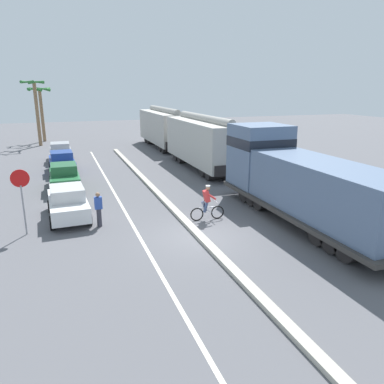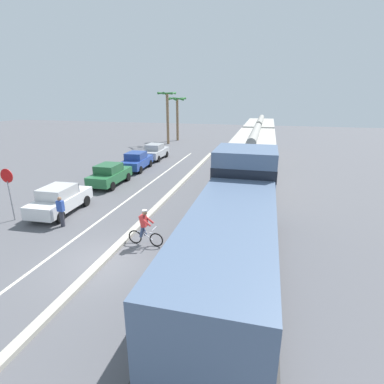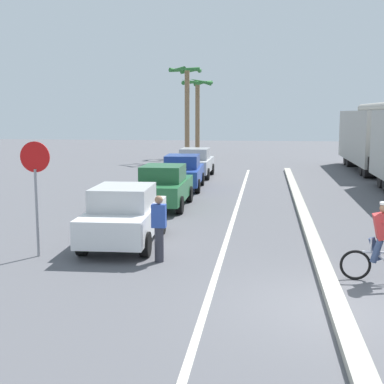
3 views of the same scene
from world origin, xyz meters
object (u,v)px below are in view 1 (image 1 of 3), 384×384
Objects in this scene: hopper_car_lead at (204,142)px; parked_car_silver at (61,152)px; stop_sign at (21,189)px; parked_car_white at (68,202)px; locomotive at (296,182)px; pedestrian_by_cars at (99,209)px; palm_tree_near at (36,98)px; hopper_car_middle at (164,128)px; cyclist at (207,204)px; parked_car_green at (64,176)px; parked_car_blue at (62,162)px; palm_tree_far at (40,100)px.

hopper_car_lead reaches higher than parked_car_silver.
stop_sign reaches higher than parked_car_silver.
hopper_car_lead is 2.48× the size of parked_car_white.
locomotive is 12.16m from hopper_car_lead.
pedestrian_by_cars is (3.10, -0.09, -1.18)m from stop_sign.
palm_tree_near is (-12.50, 29.38, 3.28)m from locomotive.
cyclist is at bearing -100.40° from hopper_car_middle.
parked_car_white is 1.02× the size of parked_car_silver.
parked_car_blue is at bearing 90.55° from parked_car_green.
palm_tree_near is at bearing 125.96° from hopper_car_lead.
cyclist is 0.25× the size of palm_tree_near.
palm_tree_far is (-12.18, 20.65, 2.70)m from hopper_car_lead.
parked_car_silver is (-0.08, 9.80, 0.00)m from parked_car_green.
parked_car_blue is at bearing 96.23° from pedestrian_by_cars.
parked_car_white is at bearing -140.35° from hopper_car_lead.
palm_tree_far reaches higher than parked_car_green.
parked_car_blue is at bearing -138.04° from hopper_car_middle.
parked_car_blue is 0.67× the size of palm_tree_far.
parked_car_blue is at bearing 90.37° from parked_car_white.
locomotive is 17.78m from parked_car_blue.
parked_car_blue and pedestrian_by_cars have the same top height.
pedestrian_by_cars is (-9.13, 1.90, -0.95)m from locomotive.
locomotive reaches higher than parked_car_blue.
parked_car_blue is 14.70m from cyclist.
palm_tree_near is at bearing 113.04° from locomotive.
hopper_car_middle is 22.80m from parked_car_white.
parked_car_green is at bearing 90.21° from parked_car_white.
parked_car_silver is at bearing 94.60° from pedestrian_by_cars.
hopper_car_middle is 1.53× the size of palm_tree_near.
pedestrian_by_cars is (3.36, -27.48, -4.23)m from palm_tree_near.
hopper_car_lead is at bearing 15.11° from parked_car_green.
stop_sign is (-1.82, -1.53, 1.21)m from parked_car_white.
parked_car_green is 10.39m from cyclist.
parked_car_silver is at bearing 90.46° from parked_car_green.
palm_tree_near is at bearing 106.39° from cyclist.
palm_tree_near reaches higher than parked_car_white.
palm_tree_near reaches higher than palm_tree_far.
palm_tree_far is (-1.66, 13.68, 3.96)m from parked_car_silver.
parked_car_green is at bearing -85.77° from palm_tree_far.
hopper_car_lead is at bearing 90.00° from locomotive.
hopper_car_middle is (0.00, 23.76, 0.28)m from locomotive.
hopper_car_middle is at bearing 79.60° from cyclist.
locomotive is at bearing -14.24° from cyclist.
palm_tree_far is at bearing 96.90° from parked_car_silver.
parked_car_green is 7.66m from stop_sign.
palm_tree_far reaches higher than stop_sign.
palm_tree_far reaches higher than parked_car_silver.
locomotive is 23.76m from hopper_car_middle.
parked_car_silver is at bearing 90.37° from parked_car_blue.
hopper_car_lead reaches higher than cyclist.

